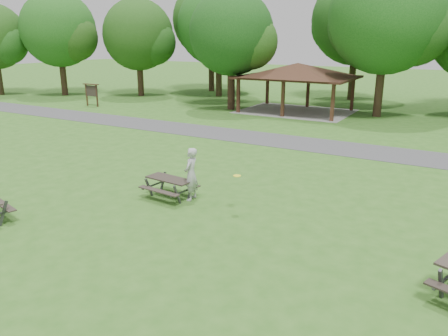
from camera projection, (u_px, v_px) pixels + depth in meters
ground at (126, 240)px, 12.66m from camera, size 160.00×160.00×0.00m
asphalt_path at (298, 143)px, 24.28m from camera, size 120.00×3.20×0.02m
pavilion at (297, 72)px, 33.61m from camera, size 8.60×7.01×3.76m
notice_board at (91, 91)px, 36.78m from camera, size 1.60×0.30×1.88m
tree_row_a at (60, 32)px, 42.51m from camera, size 7.56×7.20×9.97m
tree_row_b at (139, 37)px, 42.21m from camera, size 7.14×6.80×9.28m
tree_row_c at (220, 27)px, 41.51m from camera, size 8.19×7.80×10.67m
tree_row_d at (232, 35)px, 33.96m from camera, size 6.93×6.60×9.27m
tree_row_e at (388, 20)px, 30.47m from camera, size 8.40×8.00×11.02m
tree_deep_a at (212, 22)px, 45.68m from camera, size 8.40×8.00×11.38m
tree_deep_b at (358, 23)px, 38.99m from camera, size 8.40×8.00×11.13m
picnic_table_middle at (170, 183)px, 15.87m from camera, size 1.90×1.58×0.77m
frisbee_in_flight at (237, 176)px, 14.29m from camera, size 0.26×0.26×0.02m
frisbee_thrower at (191, 174)px, 15.56m from camera, size 0.57×0.77×1.93m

